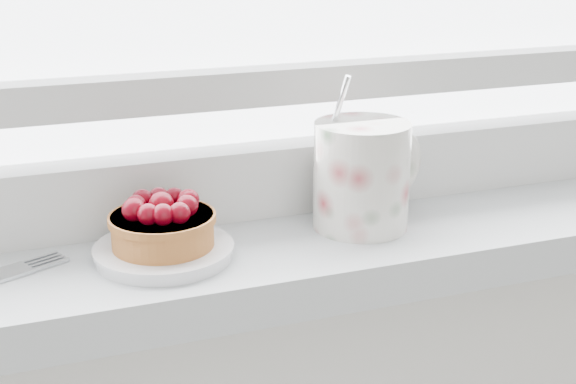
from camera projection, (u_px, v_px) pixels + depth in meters
name	position (u px, v px, depth m)	size (l,w,h in m)	color
saucer	(164.00, 252.00, 0.71)	(0.12, 0.12, 0.01)	silver
raspberry_tart	(162.00, 223.00, 0.70)	(0.09, 0.09, 0.05)	#985321
floral_mug	(364.00, 173.00, 0.77)	(0.14, 0.12, 0.15)	silver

